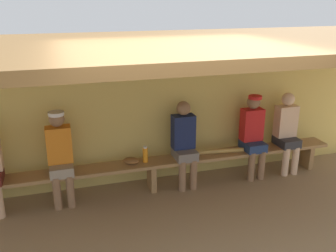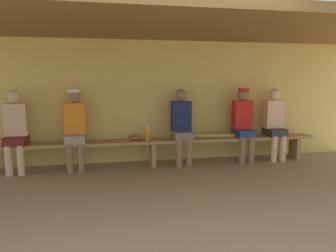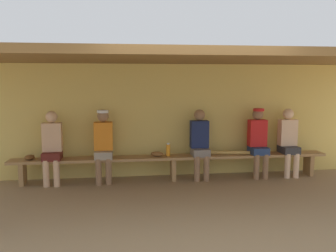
% 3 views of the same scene
% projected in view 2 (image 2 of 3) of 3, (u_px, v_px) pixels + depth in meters
% --- Properties ---
extents(ground_plane, '(24.00, 24.00, 0.00)m').
position_uv_depth(ground_plane, '(170.00, 197.00, 4.03)').
color(ground_plane, '#937754').
extents(back_wall, '(8.00, 0.20, 2.20)m').
position_uv_depth(back_wall, '(149.00, 101.00, 5.81)').
color(back_wall, '#D8BC60').
rests_on(back_wall, ground).
extents(dugout_roof, '(8.00, 2.80, 0.12)m').
position_uv_depth(dugout_roof, '(160.00, 25.00, 4.38)').
color(dugout_roof, brown).
rests_on(dugout_roof, back_wall).
extents(bench, '(6.00, 0.36, 0.46)m').
position_uv_depth(bench, '(153.00, 144.00, 5.48)').
color(bench, '#9E7547').
rests_on(bench, ground).
extents(player_leftmost, '(0.34, 0.42, 1.34)m').
position_uv_depth(player_leftmost, '(243.00, 121.00, 5.74)').
color(player_leftmost, navy).
rests_on(player_leftmost, ground).
extents(player_in_red, '(0.34, 0.42, 1.34)m').
position_uv_depth(player_in_red, '(16.00, 128.00, 5.02)').
color(player_in_red, '#591E19').
rests_on(player_in_red, ground).
extents(player_rightmost, '(0.34, 0.42, 1.34)m').
position_uv_depth(player_rightmost, '(274.00, 121.00, 5.86)').
color(player_rightmost, '#333338').
rests_on(player_rightmost, ground).
extents(player_in_blue, '(0.34, 0.42, 1.34)m').
position_uv_depth(player_in_blue, '(75.00, 126.00, 5.19)').
color(player_in_blue, gray).
rests_on(player_in_blue, ground).
extents(player_near_post, '(0.34, 0.42, 1.34)m').
position_uv_depth(player_near_post, '(182.00, 124.00, 5.53)').
color(player_near_post, slate).
rests_on(player_near_post, ground).
extents(water_bottle_blue, '(0.08, 0.08, 0.25)m').
position_uv_depth(water_bottle_blue, '(148.00, 133.00, 5.45)').
color(water_bottle_blue, orange).
rests_on(water_bottle_blue, bench).
extents(baseball_glove_worn, '(0.29, 0.26, 0.09)m').
position_uv_depth(baseball_glove_worn, '(135.00, 138.00, 5.42)').
color(baseball_glove_worn, brown).
rests_on(baseball_glove_worn, bench).
extents(baseball_bat, '(0.81, 0.17, 0.07)m').
position_uv_depth(baseball_bat, '(213.00, 136.00, 5.67)').
color(baseball_bat, tan).
rests_on(baseball_bat, bench).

